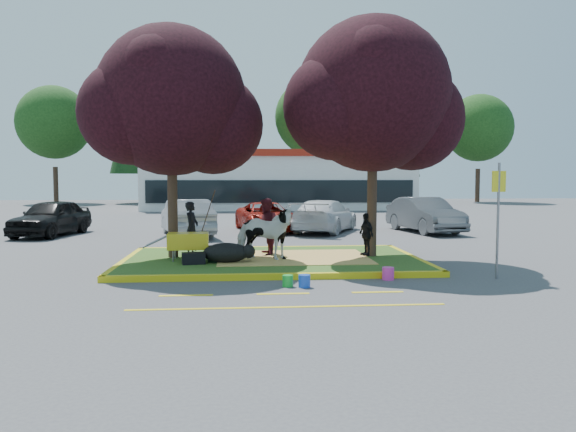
{
  "coord_description": "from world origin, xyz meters",
  "views": [
    {
      "loc": [
        -0.86,
        -15.69,
        2.43
      ],
      "look_at": [
        0.49,
        0.5,
        1.3
      ],
      "focal_mm": 35.0,
      "sensor_mm": 36.0,
      "label": 1
    }
  ],
  "objects": [
    {
      "name": "curb_far",
      "position": [
        0.0,
        2.58,
        0.07
      ],
      "size": [
        8.3,
        0.16,
        0.15
      ],
      "primitive_type": "cube",
      "color": "gold",
      "rests_on": "ground"
    },
    {
      "name": "fire_lane_stripe_a",
      "position": [
        -2.0,
        -4.2,
        0.0
      ],
      "size": [
        1.1,
        0.12,
        0.01
      ],
      "primitive_type": "cube",
      "color": "yellow",
      "rests_on": "ground"
    },
    {
      "name": "treeline",
      "position": [
        1.23,
        37.61,
        7.73
      ],
      "size": [
        46.58,
        7.8,
        14.63
      ],
      "color": "black",
      "rests_on": "ground"
    },
    {
      "name": "fire_lane_stripe_b",
      "position": [
        0.0,
        -4.2,
        0.0
      ],
      "size": [
        1.1,
        0.12,
        0.01
      ],
      "primitive_type": "cube",
      "color": "yellow",
      "rests_on": "ground"
    },
    {
      "name": "ground",
      "position": [
        0.0,
        0.0,
        0.0
      ],
      "size": [
        90.0,
        90.0,
        0.0
      ],
      "primitive_type": "plane",
      "color": "#424244",
      "rests_on": "ground"
    },
    {
      "name": "visitor_a",
      "position": [
        -0.14,
        0.62,
        0.98
      ],
      "size": [
        0.7,
        0.86,
        1.66
      ],
      "primitive_type": "imported",
      "rotation": [
        0.0,
        0.0,
        -1.48
      ],
      "color": "#4C151E",
      "rests_on": "median_island"
    },
    {
      "name": "fire_lane_stripe_c",
      "position": [
        2.0,
        -4.2,
        0.0
      ],
      "size": [
        1.1,
        0.12,
        0.01
      ],
      "primitive_type": "cube",
      "color": "yellow",
      "rests_on": "ground"
    },
    {
      "name": "curb_left",
      "position": [
        -4.08,
        0.0,
        0.07
      ],
      "size": [
        0.16,
        5.3,
        0.15
      ],
      "primitive_type": "cube",
      "color": "gold",
      "rests_on": "ground"
    },
    {
      "name": "median_island",
      "position": [
        0.0,
        0.0,
        0.07
      ],
      "size": [
        8.0,
        5.0,
        0.15
      ],
      "primitive_type": "cube",
      "color": "#2A4A17",
      "rests_on": "ground"
    },
    {
      "name": "tree_purple_left",
      "position": [
        -2.78,
        0.38,
        4.36
      ],
      "size": [
        5.06,
        4.2,
        6.51
      ],
      "color": "black",
      "rests_on": "median_island"
    },
    {
      "name": "fire_lane_long",
      "position": [
        0.0,
        -5.4,
        0.0
      ],
      "size": [
        6.0,
        0.1,
        0.01
      ],
      "primitive_type": "cube",
      "color": "yellow",
      "rests_on": "ground"
    },
    {
      "name": "car_black",
      "position": [
        -8.71,
        8.15,
        0.75
      ],
      "size": [
        2.6,
        4.69,
        1.51
      ],
      "primitive_type": "imported",
      "rotation": [
        0.0,
        0.0,
        -0.19
      ],
      "color": "black",
      "rests_on": "ground"
    },
    {
      "name": "car_silver",
      "position": [
        -3.09,
        7.6,
        0.76
      ],
      "size": [
        2.71,
        4.84,
        1.51
      ],
      "primitive_type": "imported",
      "rotation": [
        0.0,
        0.0,
        3.4
      ],
      "color": "gray",
      "rests_on": "ground"
    },
    {
      "name": "car_red",
      "position": [
        0.24,
        9.32,
        0.65
      ],
      "size": [
        2.91,
        4.97,
        1.3
      ],
      "primitive_type": "imported",
      "rotation": [
        0.0,
        0.0,
        0.17
      ],
      "color": "maroon",
      "rests_on": "ground"
    },
    {
      "name": "car_grey",
      "position": [
        7.17,
        8.25,
        0.77
      ],
      "size": [
        2.4,
        4.87,
        1.54
      ],
      "primitive_type": "imported",
      "rotation": [
        0.0,
        0.0,
        0.17
      ],
      "color": "#4F5255",
      "rests_on": "ground"
    },
    {
      "name": "wheelbarrow",
      "position": [
        -2.3,
        -0.24,
        0.67
      ],
      "size": [
        1.99,
        0.7,
        0.75
      ],
      "rotation": [
        0.0,
        0.0,
        0.03
      ],
      "color": "black",
      "rests_on": "median_island"
    },
    {
      "name": "straw_bedding",
      "position": [
        0.6,
        0.0,
        0.15
      ],
      "size": [
        4.2,
        3.0,
        0.01
      ],
      "primitive_type": "cube",
      "color": "#DBB05A",
      "rests_on": "median_island"
    },
    {
      "name": "car_white",
      "position": [
        2.82,
        8.72,
        0.71
      ],
      "size": [
        3.84,
        5.3,
        1.43
      ],
      "primitive_type": "imported",
      "rotation": [
        0.0,
        0.0,
        2.72
      ],
      "color": "silver",
      "rests_on": "ground"
    },
    {
      "name": "curb_right",
      "position": [
        4.08,
        0.0,
        0.07
      ],
      "size": [
        0.16,
        5.3,
        0.15
      ],
      "primitive_type": "cube",
      "color": "gold",
      "rests_on": "ground"
    },
    {
      "name": "handler",
      "position": [
        -2.31,
        0.87,
        0.93
      ],
      "size": [
        0.52,
        0.65,
        1.56
      ],
      "primitive_type": "imported",
      "rotation": [
        0.0,
        0.0,
        1.28
      ],
      "color": "black",
      "rests_on": "median_island"
    },
    {
      "name": "bucket_pink",
      "position": [
        2.6,
        -2.8,
        0.15
      ],
      "size": [
        0.34,
        0.34,
        0.3
      ],
      "primitive_type": "cylinder",
      "rotation": [
        0.0,
        0.0,
        -0.23
      ],
      "color": "#F436AB",
      "rests_on": "ground"
    },
    {
      "name": "bucket_green",
      "position": [
        0.16,
        -3.44,
        0.13
      ],
      "size": [
        0.27,
        0.27,
        0.26
      ],
      "primitive_type": "cylinder",
      "rotation": [
        0.0,
        0.0,
        -0.14
      ],
      "color": "green",
      "rests_on": "ground"
    },
    {
      "name": "cow",
      "position": [
        -0.24,
        -0.39,
        0.88
      ],
      "size": [
        1.89,
        1.38,
        1.46
      ],
      "primitive_type": "imported",
      "rotation": [
        0.0,
        0.0,
        1.18
      ],
      "color": "white",
      "rests_on": "median_island"
    },
    {
      "name": "retail_building",
      "position": [
        2.0,
        27.98,
        2.25
      ],
      "size": [
        20.4,
        8.4,
        4.4
      ],
      "color": "silver",
      "rests_on": "ground"
    },
    {
      "name": "bucket_blue",
      "position": [
        0.52,
        -3.55,
        0.14
      ],
      "size": [
        0.33,
        0.33,
        0.28
      ],
      "primitive_type": "cylinder",
      "rotation": [
        0.0,
        0.0,
        -0.31
      ],
      "color": "blue",
      "rests_on": "ground"
    },
    {
      "name": "sign_post",
      "position": [
        5.23,
        -2.85,
        1.73
      ],
      "size": [
        0.38,
        0.13,
        2.77
      ],
      "rotation": [
        0.0,
        0.0,
        0.26
      ],
      "color": "slate",
      "rests_on": "ground"
    },
    {
      "name": "gear_bag_green",
      "position": [
        -1.5,
        -0.69,
        0.26
      ],
      "size": [
        0.5,
        0.42,
        0.23
      ],
      "primitive_type": "cube",
      "rotation": [
        0.0,
        0.0,
        -0.44
      ],
      "color": "black",
      "rests_on": "median_island"
    },
    {
      "name": "visitor_b",
      "position": [
        2.74,
        0.2,
        0.77
      ],
      "size": [
        0.49,
        0.78,
        1.24
      ],
      "primitive_type": "imported",
      "rotation": [
        0.0,
        0.0,
        -1.29
      ],
      "color": "black",
      "rests_on": "median_island"
    },
    {
      "name": "calf",
      "position": [
        -1.27,
        -0.79,
        0.42
      ],
      "size": [
        1.28,
        0.8,
        0.53
      ],
      "primitive_type": "ellipsoid",
      "rotation": [
        0.0,
        0.0,
        0.09
      ],
      "color": "black",
      "rests_on": "median_island"
    },
    {
      "name": "gear_bag_dark",
      "position": [
        -2.11,
        -0.97,
        0.3
      ],
      "size": [
        0.64,
        0.42,
        0.3
      ],
      "primitive_type": "cube",
      "rotation": [
        0.0,
        0.0,
        0.18
      ],
      "color": "black",
      "rests_on": "median_island"
    },
    {
      "name": "curb_near",
      "position": [
        0.0,
        -2.58,
        0.07
      ],
      "size": [
        8.3,
        0.16,
        0.15
      ],
      "primitive_type": "cube",
      "color": "gold",
      "rests_on": "ground"
    },
    {
      "name": "tree_purple_right",
      "position": [
        2.92,
        0.18,
        4.56
      ],
      "size": [
        5.3,
        4.4,
        6.82
      ],
      "color": "black",
      "rests_on": "median_island"
    }
  ]
}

